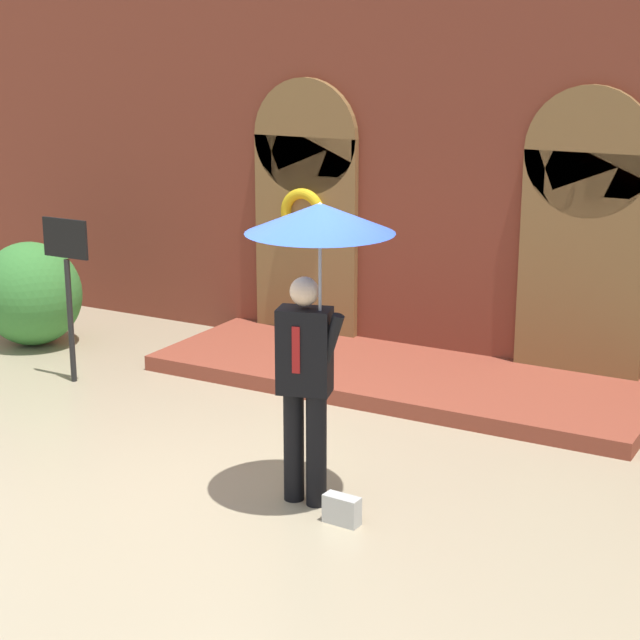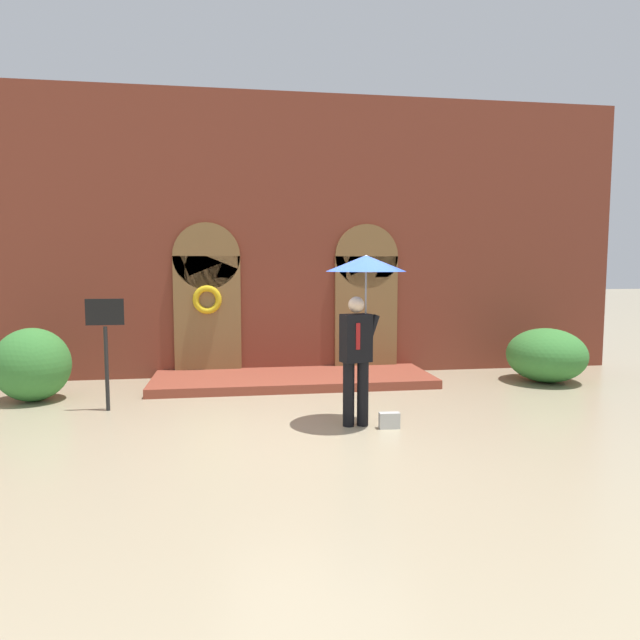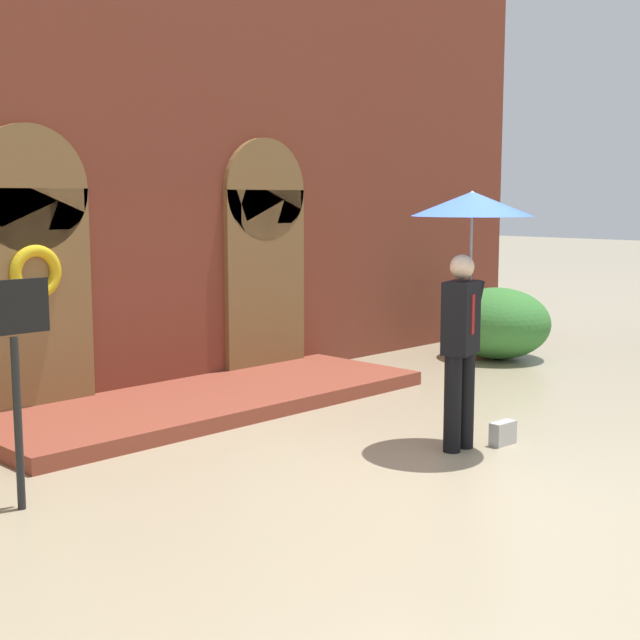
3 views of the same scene
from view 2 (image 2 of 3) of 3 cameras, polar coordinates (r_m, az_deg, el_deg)
name	(u,v)px [view 2 (image 2 of 3)]	position (r m, az deg, el deg)	size (l,w,h in m)	color
ground_plane	(317,430)	(7.88, -0.35, -10.91)	(80.00, 80.00, 0.00)	tan
building_facade	(287,243)	(11.68, -3.33, 7.74)	(14.00, 2.30, 5.60)	brown
person_with_umbrella	(363,288)	(7.79, 4.36, 3.19)	(1.10, 1.10, 2.36)	black
handbag	(389,420)	(7.96, 6.95, -9.95)	(0.28, 0.12, 0.22)	#B7B7B2
sign_post	(106,335)	(9.24, -20.66, -1.45)	(0.56, 0.06, 1.72)	black
shrub_left	(32,365)	(10.46, -26.84, -4.01)	(1.21, 1.12, 1.21)	#387A33
shrub_right	(546,355)	(11.72, 21.70, -3.28)	(1.47, 1.54, 1.02)	#387A33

